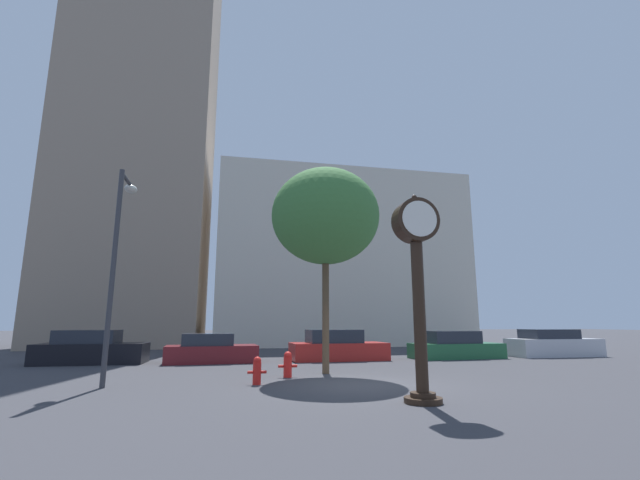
{
  "coord_description": "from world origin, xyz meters",
  "views": [
    {
      "loc": [
        -3.62,
        -11.85,
        1.67
      ],
      "look_at": [
        1.09,
        10.8,
        6.18
      ],
      "focal_mm": 24.0,
      "sensor_mm": 36.0,
      "label": 1
    }
  ],
  "objects_px": {
    "street_clock": "(417,269)",
    "bare_tree": "(325,217)",
    "car_red": "(337,347)",
    "street_lamp_left": "(119,240)",
    "car_green": "(455,347)",
    "fire_hydrant_far": "(257,370)",
    "car_maroon": "(211,350)",
    "car_silver": "(553,345)",
    "fire_hydrant_near": "(288,364)",
    "car_black": "(91,349)"
  },
  "relations": [
    {
      "from": "car_red",
      "to": "fire_hydrant_far",
      "type": "height_order",
      "value": "car_red"
    },
    {
      "from": "car_green",
      "to": "fire_hydrant_near",
      "type": "xyz_separation_m",
      "value": [
        -8.93,
        -5.67,
        -0.14
      ]
    },
    {
      "from": "street_lamp_left",
      "to": "car_black",
      "type": "bearing_deg",
      "value": 109.07
    },
    {
      "from": "street_clock",
      "to": "fire_hydrant_near",
      "type": "distance_m",
      "value": 5.99
    },
    {
      "from": "car_maroon",
      "to": "street_lamp_left",
      "type": "bearing_deg",
      "value": -113.8
    },
    {
      "from": "car_green",
      "to": "car_maroon",
      "type": "bearing_deg",
      "value": 176.65
    },
    {
      "from": "street_lamp_left",
      "to": "bare_tree",
      "type": "bearing_deg",
      "value": 13.88
    },
    {
      "from": "car_red",
      "to": "street_lamp_left",
      "type": "relative_size",
      "value": 0.74
    },
    {
      "from": "car_maroon",
      "to": "car_red",
      "type": "bearing_deg",
      "value": -1.73
    },
    {
      "from": "car_green",
      "to": "fire_hydrant_far",
      "type": "relative_size",
      "value": 5.98
    },
    {
      "from": "car_maroon",
      "to": "car_silver",
      "type": "relative_size",
      "value": 0.86
    },
    {
      "from": "street_clock",
      "to": "car_maroon",
      "type": "bearing_deg",
      "value": 114.35
    },
    {
      "from": "street_clock",
      "to": "car_black",
      "type": "relative_size",
      "value": 1.07
    },
    {
      "from": "fire_hydrant_near",
      "to": "fire_hydrant_far",
      "type": "relative_size",
      "value": 1.05
    },
    {
      "from": "fire_hydrant_near",
      "to": "fire_hydrant_far",
      "type": "bearing_deg",
      "value": -126.09
    },
    {
      "from": "car_black",
      "to": "car_green",
      "type": "xyz_separation_m",
      "value": [
        16.44,
        -0.57,
        -0.04
      ]
    },
    {
      "from": "car_red",
      "to": "street_lamp_left",
      "type": "bearing_deg",
      "value": -141.99
    },
    {
      "from": "car_black",
      "to": "bare_tree",
      "type": "relative_size",
      "value": 0.59
    },
    {
      "from": "car_maroon",
      "to": "bare_tree",
      "type": "relative_size",
      "value": 0.55
    },
    {
      "from": "car_silver",
      "to": "street_clock",
      "type": "bearing_deg",
      "value": -138.66
    },
    {
      "from": "car_black",
      "to": "fire_hydrant_far",
      "type": "relative_size",
      "value": 5.69
    },
    {
      "from": "car_maroon",
      "to": "fire_hydrant_near",
      "type": "distance_m",
      "value": 6.3
    },
    {
      "from": "car_red",
      "to": "fire_hydrant_far",
      "type": "relative_size",
      "value": 5.9
    },
    {
      "from": "car_black",
      "to": "car_green",
      "type": "distance_m",
      "value": 16.45
    },
    {
      "from": "car_green",
      "to": "car_silver",
      "type": "distance_m",
      "value": 5.58
    },
    {
      "from": "car_maroon",
      "to": "car_green",
      "type": "relative_size",
      "value": 0.88
    },
    {
      "from": "car_green",
      "to": "street_clock",
      "type": "bearing_deg",
      "value": -125.11
    },
    {
      "from": "car_red",
      "to": "street_lamp_left",
      "type": "distance_m",
      "value": 11.14
    },
    {
      "from": "fire_hydrant_far",
      "to": "street_lamp_left",
      "type": "relative_size",
      "value": 0.13
    },
    {
      "from": "car_maroon",
      "to": "car_green",
      "type": "distance_m",
      "value": 11.53
    },
    {
      "from": "fire_hydrant_far",
      "to": "bare_tree",
      "type": "relative_size",
      "value": 0.1
    },
    {
      "from": "car_red",
      "to": "bare_tree",
      "type": "xyz_separation_m",
      "value": [
        -1.69,
        -5.16,
        4.88
      ]
    },
    {
      "from": "car_black",
      "to": "car_red",
      "type": "relative_size",
      "value": 0.96
    },
    {
      "from": "car_red",
      "to": "fire_hydrant_far",
      "type": "bearing_deg",
      "value": -121.05
    },
    {
      "from": "street_clock",
      "to": "fire_hydrant_near",
      "type": "bearing_deg",
      "value": 114.31
    },
    {
      "from": "car_red",
      "to": "car_green",
      "type": "relative_size",
      "value": 0.99
    },
    {
      "from": "street_clock",
      "to": "bare_tree",
      "type": "xyz_separation_m",
      "value": [
        -0.85,
        5.72,
        2.58
      ]
    },
    {
      "from": "car_silver",
      "to": "street_lamp_left",
      "type": "distance_m",
      "value": 20.95
    },
    {
      "from": "car_red",
      "to": "bare_tree",
      "type": "distance_m",
      "value": 7.3
    },
    {
      "from": "car_red",
      "to": "bare_tree",
      "type": "height_order",
      "value": "bare_tree"
    },
    {
      "from": "car_maroon",
      "to": "car_silver",
      "type": "bearing_deg",
      "value": -3.14
    },
    {
      "from": "car_silver",
      "to": "fire_hydrant_near",
      "type": "distance_m",
      "value": 15.62
    },
    {
      "from": "car_black",
      "to": "car_red",
      "type": "height_order",
      "value": "car_black"
    },
    {
      "from": "car_maroon",
      "to": "street_lamp_left",
      "type": "height_order",
      "value": "street_lamp_left"
    },
    {
      "from": "car_red",
      "to": "street_lamp_left",
      "type": "height_order",
      "value": "street_lamp_left"
    },
    {
      "from": "car_silver",
      "to": "car_black",
      "type": "bearing_deg",
      "value": 178.86
    },
    {
      "from": "car_silver",
      "to": "fire_hydrant_far",
      "type": "xyz_separation_m",
      "value": [
        -15.55,
        -7.24,
        -0.2
      ]
    },
    {
      "from": "car_black",
      "to": "fire_hydrant_near",
      "type": "bearing_deg",
      "value": -39.22
    },
    {
      "from": "street_clock",
      "to": "bare_tree",
      "type": "relative_size",
      "value": 0.64
    },
    {
      "from": "car_red",
      "to": "fire_hydrant_near",
      "type": "relative_size",
      "value": 5.63
    }
  ]
}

